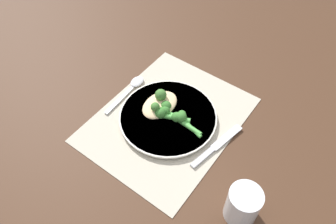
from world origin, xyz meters
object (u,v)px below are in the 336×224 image
(spoon, at_px, (133,86))
(plate, at_px, (168,117))
(knife, at_px, (216,146))
(water_glass, at_px, (243,205))
(broccoli_stalk_front, at_px, (181,118))
(broccoli_stalk_rear, at_px, (169,112))
(chicken_fillet, at_px, (160,105))
(broccoli_stalk_right, at_px, (164,114))

(spoon, bearing_deg, plate, -15.70)
(knife, bearing_deg, plate, -168.88)
(water_glass, bearing_deg, knife, -132.13)
(knife, bearing_deg, spoon, -175.43)
(broccoli_stalk_front, bearing_deg, broccoli_stalk_rear, 107.21)
(chicken_fillet, bearing_deg, broccoli_stalk_right, 56.43)
(chicken_fillet, relative_size, broccoli_stalk_rear, 0.84)
(chicken_fillet, height_order, broccoli_stalk_rear, broccoli_stalk_rear)
(spoon, bearing_deg, broccoli_stalk_front, -11.89)
(knife, bearing_deg, chicken_fillet, -171.73)
(plate, bearing_deg, chicken_fillet, -105.08)
(plate, relative_size, broccoli_stalk_right, 2.66)
(broccoli_stalk_right, relative_size, broccoli_stalk_front, 1.02)
(broccoli_stalk_front, bearing_deg, plate, 111.83)
(knife, xyz_separation_m, spoon, (-0.04, -0.31, 0.00))
(plate, height_order, water_glass, water_glass)
(plate, bearing_deg, spoon, -102.90)
(spoon, bearing_deg, knife, -9.36)
(chicken_fillet, bearing_deg, broccoli_stalk_rear, 80.02)
(broccoli_stalk_rear, xyz_separation_m, knife, (0.00, 0.15, -0.02))
(broccoli_stalk_right, height_order, water_glass, water_glass)
(plate, distance_m, broccoli_stalk_front, 0.04)
(broccoli_stalk_right, relative_size, spoon, 0.59)
(broccoli_stalk_rear, distance_m, broccoli_stalk_front, 0.04)
(broccoli_stalk_front, distance_m, water_glass, 0.28)
(broccoli_stalk_rear, bearing_deg, spoon, 83.01)
(knife, distance_m, spoon, 0.31)
(knife, bearing_deg, broccoli_stalk_right, -164.97)
(broccoli_stalk_rear, height_order, knife, broccoli_stalk_rear)
(water_glass, bearing_deg, broccoli_stalk_rear, -113.31)
(spoon, distance_m, water_glass, 0.47)
(broccoli_stalk_rear, distance_m, spoon, 0.16)
(water_glass, bearing_deg, broccoli_stalk_right, -110.58)
(chicken_fillet, xyz_separation_m, broccoli_stalk_right, (0.02, 0.03, 0.00))
(plate, distance_m, water_glass, 0.31)
(chicken_fillet, bearing_deg, knife, 87.15)
(plate, relative_size, broccoli_stalk_rear, 1.90)
(plate, distance_m, broccoli_stalk_rear, 0.02)
(plate, xyz_separation_m, spoon, (-0.04, -0.16, -0.00))
(spoon, relative_size, water_glass, 1.82)
(plate, relative_size, knife, 1.47)
(broccoli_stalk_right, bearing_deg, plate, -44.00)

